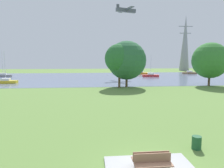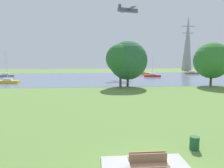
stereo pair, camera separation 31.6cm
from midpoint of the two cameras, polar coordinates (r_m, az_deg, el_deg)
ground_plane at (r=31.80m, az=-0.68°, el=-2.84°), size 160.00×160.00×0.00m
bench_facing_water at (r=11.04m, az=9.54°, el=-19.87°), size 1.80×0.48×0.89m
bench_facing_inland at (r=10.58m, az=10.35°, el=-21.15°), size 1.80×0.48×0.89m
litter_bin at (r=13.91m, az=21.57°, el=-14.74°), size 0.56×0.56×0.80m
water_surface at (r=59.53m, az=-2.96°, el=1.77°), size 140.00×40.00×0.02m
sailboat_gray at (r=69.91m, az=-27.82°, el=2.13°), size 5.02×2.67×7.64m
sailboat_brown at (r=78.76m, az=20.39°, el=2.96°), size 5.03×2.77×7.95m
sailboat_red at (r=63.35m, az=10.42°, el=2.39°), size 4.97×2.20×6.41m
sailboat_orange at (r=72.73m, az=7.75°, el=3.03°), size 5.02×2.66×7.15m
sailboat_yellow at (r=51.34m, az=-27.29°, el=0.67°), size 4.83×1.60×7.03m
tree_mid_shore at (r=38.96m, az=1.81°, el=6.99°), size 5.49×5.49×8.19m
tree_east_near at (r=39.95m, az=3.83°, el=6.48°), size 7.40×7.40×8.79m
tree_west_near at (r=45.72m, az=25.15°, el=5.87°), size 7.07×7.07×8.59m
electricity_pylon at (r=101.00m, az=19.31°, el=10.54°), size 6.40×4.40×24.64m
light_aircraft at (r=67.20m, az=3.66°, el=19.58°), size 6.42×8.31×2.10m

